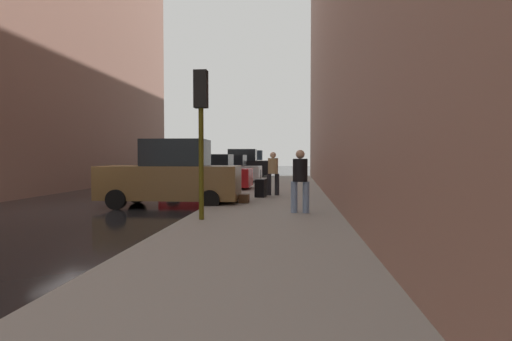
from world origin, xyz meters
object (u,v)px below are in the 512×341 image
at_px(traffic_light, 201,112).
at_px(duffel_bag, 244,198).
at_px(rolling_suitcase, 261,188).
at_px(fire_hydrant, 231,189).
at_px(pedestrian_in_tan_coat, 273,171).
at_px(pedestrian_in_jeans, 300,178).
at_px(parked_red_hatchback, 208,174).
at_px(parked_black_suv, 241,165).
at_px(parked_white_van, 250,164).
at_px(parked_bronze_suv, 172,176).
at_px(parked_silver_sedan, 227,170).

distance_m(traffic_light, duffel_bag, 4.42).
bearing_deg(rolling_suitcase, fire_hydrant, -145.98).
relative_size(pedestrian_in_tan_coat, pedestrian_in_jeans, 1.00).
height_order(pedestrian_in_tan_coat, rolling_suitcase, pedestrian_in_tan_coat).
bearing_deg(pedestrian_in_tan_coat, parked_red_hatchback, 137.70).
distance_m(pedestrian_in_jeans, duffel_bag, 3.00).
bearing_deg(parked_red_hatchback, duffel_bag, -66.53).
height_order(fire_hydrant, traffic_light, traffic_light).
bearing_deg(pedestrian_in_jeans, pedestrian_in_tan_coat, 101.56).
xyz_separation_m(parked_black_suv, rolling_suitcase, (2.83, -15.21, -0.54)).
bearing_deg(parked_red_hatchback, pedestrian_in_jeans, -61.53).
bearing_deg(pedestrian_in_tan_coat, parked_white_van, 99.02).
height_order(parked_black_suv, parked_white_van, same).
bearing_deg(duffel_bag, traffic_light, -99.13).
height_order(parked_bronze_suv, pedestrian_in_tan_coat, parked_bronze_suv).
distance_m(parked_bronze_suv, parked_silver_sedan, 11.02).
bearing_deg(parked_bronze_suv, parked_white_van, 90.00).
height_order(pedestrian_in_jeans, duffel_bag, pedestrian_in_jeans).
xyz_separation_m(traffic_light, rolling_suitcase, (0.98, 5.54, -2.27)).
relative_size(parked_red_hatchback, parked_white_van, 0.90).
bearing_deg(traffic_light, duffel_bag, 80.87).
bearing_deg(pedestrian_in_jeans, parked_white_van, 99.51).
xyz_separation_m(parked_silver_sedan, duffel_bag, (2.44, -10.96, -0.56)).
height_order(parked_red_hatchback, parked_white_van, parked_white_van).
height_order(parked_silver_sedan, duffel_bag, parked_silver_sedan).
xyz_separation_m(parked_white_van, traffic_light, (1.85, -26.78, 1.73)).
distance_m(parked_white_van, fire_hydrant, 22.02).
relative_size(parked_bronze_suv, parked_white_van, 1.00).
xyz_separation_m(pedestrian_in_jeans, rolling_suitcase, (-1.42, 4.16, -0.61)).
distance_m(parked_red_hatchback, parked_black_suv, 11.52).
distance_m(parked_black_suv, rolling_suitcase, 15.48).
height_order(parked_white_van, rolling_suitcase, parked_white_van).
height_order(parked_red_hatchback, pedestrian_in_jeans, pedestrian_in_jeans).
bearing_deg(rolling_suitcase, duffel_bag, -101.68).
xyz_separation_m(parked_silver_sedan, rolling_suitcase, (2.83, -9.04, -0.36)).
height_order(parked_silver_sedan, fire_hydrant, parked_silver_sedan).
bearing_deg(duffel_bag, pedestrian_in_jeans, -50.89).
bearing_deg(duffel_bag, parked_bronze_suv, -178.58).
bearing_deg(fire_hydrant, traffic_light, -89.41).
bearing_deg(parked_red_hatchback, parked_bronze_suv, -90.00).
xyz_separation_m(parked_silver_sedan, parked_white_van, (-0.00, 12.20, 0.18)).
relative_size(parked_red_hatchback, parked_black_suv, 0.91).
distance_m(parked_red_hatchback, parked_white_van, 17.56).
distance_m(pedestrian_in_tan_coat, duffel_bag, 2.89).
xyz_separation_m(parked_bronze_suv, parked_white_van, (-0.00, 23.23, 0.00)).
bearing_deg(pedestrian_in_tan_coat, traffic_light, -102.62).
xyz_separation_m(parked_bronze_suv, traffic_light, (1.85, -3.56, 1.73)).
bearing_deg(duffel_bag, parked_white_van, 96.00).
relative_size(parked_bronze_suv, traffic_light, 1.29).
height_order(parked_red_hatchback, traffic_light, traffic_light).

